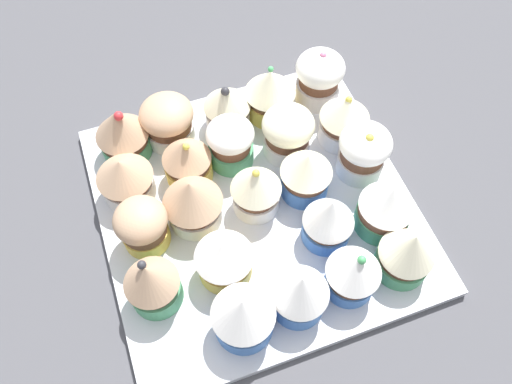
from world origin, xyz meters
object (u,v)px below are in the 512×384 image
Objects in this scene: cupcake_1 at (125,177)px; cupcake_16 at (329,219)px; cupcake_9 at (227,105)px; cupcake_12 at (296,294)px; cupcake_22 at (407,252)px; cupcake_17 at (353,273)px; cupcake_10 at (231,143)px; cupcake_15 at (306,173)px; cupcake_14 at (288,132)px; cupcake_19 at (344,119)px; cupcake_6 at (193,201)px; baking_tray at (256,207)px; cupcake_4 at (168,121)px; cupcake_20 at (363,151)px; cupcake_11 at (255,189)px; cupcake_13 at (270,92)px; cupcake_5 at (187,160)px; cupcake_0 at (122,133)px; cupcake_18 at (319,77)px; cupcake_2 at (143,226)px; cupcake_7 at (224,258)px; cupcake_3 at (152,283)px; cupcake_8 at (243,314)px; cupcake_21 at (386,207)px.

cupcake_1 is 23.44cm from cupcake_16.
cupcake_12 reaches higher than cupcake_9.
cupcake_22 is (19.29, 25.64, 0.39)cm from cupcake_1.
cupcake_10 is at bearing -161.64° from cupcake_17.
cupcake_9 is 27.77cm from cupcake_22.
cupcake_15 is at bearing -154.24° from cupcake_22.
cupcake_14 is 7.19cm from cupcake_19.
cupcake_22 is (18.79, 5.92, 0.12)cm from cupcake_14.
cupcake_10 is at bearing 134.53° from cupcake_6.
cupcake_10 is (-7.15, -0.61, 4.06)cm from baking_tray.
cupcake_20 is (12.50, 20.24, 0.53)cm from cupcake_4.
cupcake_11 is 12.97cm from cupcake_12.
cupcake_13 reaches higher than cupcake_6.
cupcake_0 is at bearing -134.02° from cupcake_5.
cupcake_2 is at bearing -63.81° from cupcake_18.
cupcake_22 reaches higher than cupcake_10.
cupcake_1 is at bearing -87.92° from cupcake_10.
cupcake_0 is 8.72cm from cupcake_5.
cupcake_2 is 0.90× the size of cupcake_17.
cupcake_4 is at bearing -135.21° from cupcake_15.
cupcake_0 is at bearing -90.72° from cupcake_13.
cupcake_14 is (-5.43, 13.39, -0.35)cm from cupcake_6.
cupcake_20 reaches higher than cupcake_17.
cupcake_16 is (6.43, 6.16, 0.14)cm from cupcake_11.
cupcake_18 is (-0.12, 25.61, 0.05)cm from cupcake_0.
cupcake_7 is 20.67cm from cupcake_20.
cupcake_19 is at bearing -179.51° from cupcake_20.
cupcake_3 is 1.08× the size of cupcake_11.
cupcake_4 is 0.99× the size of cupcake_10.
cupcake_10 is 0.90× the size of cupcake_16.
baking_tray is 15.17cm from cupcake_4.
cupcake_13 is 25.14cm from cupcake_17.
cupcake_16 is at bearing 43.80° from cupcake_11.
cupcake_4 is 31.87cm from cupcake_22.
cupcake_10 reaches higher than baking_tray.
cupcake_10 is (-6.40, 6.50, -0.51)cm from cupcake_6.
cupcake_8 is at bearing -24.19° from cupcake_11.
cupcake_2 is 17.93cm from cupcake_12.
cupcake_8 is (19.73, 0.10, 0.60)cm from cupcake_5.
cupcake_3 is (6.92, -13.61, 4.53)cm from baking_tray.
cupcake_13 is 12.33cm from cupcake_15.
cupcake_4 is 23.21cm from cupcake_16.
cupcake_15 is at bearing 61.92° from cupcake_5.
cupcake_4 is at bearing 93.43° from cupcake_0.
cupcake_21 reaches higher than cupcake_4.
cupcake_1 is at bearing -134.93° from cupcake_17.
cupcake_17 reaches higher than cupcake_2.
cupcake_13 is (0.26, 5.61, 0.50)cm from cupcake_9.
cupcake_9 is (-0.02, 13.17, -0.38)cm from cupcake_0.
cupcake_1 is at bearing -9.81° from cupcake_0.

